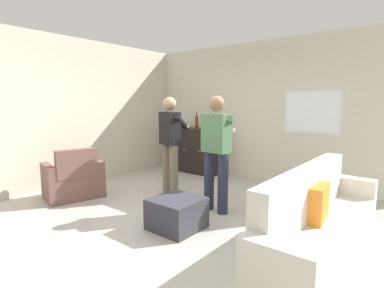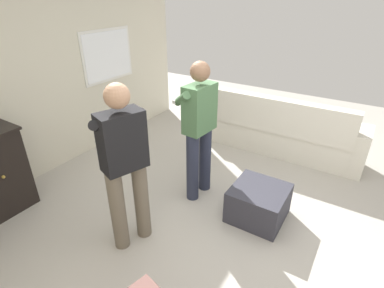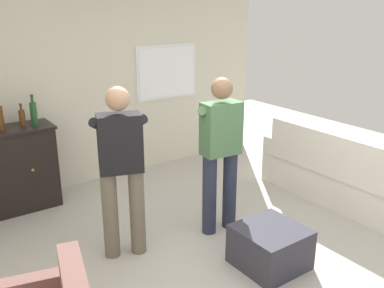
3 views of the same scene
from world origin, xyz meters
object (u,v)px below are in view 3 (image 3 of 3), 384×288
object	(u,v)px
person_standing_left	(121,165)
bottle_liquor_amber	(34,113)
bottle_wine_green	(0,118)
ottoman	(270,247)
bottle_spirits_clear	(22,117)
person_standing_right	(220,148)
sideboard_cabinet	(9,170)
couch	(350,181)

from	to	relation	value
person_standing_left	bottle_liquor_amber	bearing A→B (deg)	101.35
bottle_wine_green	ottoman	distance (m)	3.24
bottle_spirits_clear	person_standing_right	bearing A→B (deg)	-50.14
ottoman	bottle_spirits_clear	bearing A→B (deg)	119.14
sideboard_cabinet	person_standing_left	world-z (taller)	person_standing_left
bottle_spirits_clear	ottoman	xyz separation A→B (m)	(1.46, -2.62, -0.92)
bottle_wine_green	person_standing_right	bearing A→B (deg)	-45.28
sideboard_cabinet	person_standing_right	bearing A→B (deg)	-46.00
bottle_wine_green	person_standing_left	xyz separation A→B (m)	(0.69, -1.60, -0.22)
couch	person_standing_right	distance (m)	1.77
couch	person_standing_left	bearing A→B (deg)	165.74
couch	ottoman	xyz separation A→B (m)	(-1.63, -0.31, -0.15)
ottoman	person_standing_right	world-z (taller)	person_standing_right
couch	ottoman	size ratio (longest dim) A/B	4.22
person_standing_right	ottoman	bearing A→B (deg)	-92.83
ottoman	person_standing_right	bearing A→B (deg)	87.17
bottle_liquor_amber	person_standing_left	bearing A→B (deg)	-78.65
couch	bottle_wine_green	world-z (taller)	bottle_wine_green
bottle_wine_green	bottle_spirits_clear	xyz separation A→B (m)	(0.24, 0.04, -0.04)
couch	bottle_spirits_clear	size ratio (longest dim) A/B	9.37
person_standing_left	person_standing_right	size ratio (longest dim) A/B	1.00
person_standing_right	bottle_liquor_amber	bearing A→B (deg)	128.02
bottle_wine_green	ottoman	bearing A→B (deg)	-56.60
person_standing_right	bottle_wine_green	bearing A→B (deg)	134.72
sideboard_cabinet	ottoman	bearing A→B (deg)	-57.15
couch	person_standing_left	xyz separation A→B (m)	(-2.65, 0.67, 0.59)
sideboard_cabinet	person_standing_right	distance (m)	2.52
person_standing_left	bottle_wine_green	bearing A→B (deg)	113.31
bottle_spirits_clear	person_standing_left	world-z (taller)	person_standing_left
ottoman	sideboard_cabinet	bearing A→B (deg)	122.85
person_standing_left	person_standing_right	xyz separation A→B (m)	(1.05, -0.16, 0.00)
bottle_liquor_amber	ottoman	bearing A→B (deg)	-62.66
couch	bottle_liquor_amber	xyz separation A→B (m)	(-2.97, 2.27, 0.81)
sideboard_cabinet	ottoman	size ratio (longest dim) A/B	1.82
sideboard_cabinet	bottle_wine_green	size ratio (longest dim) A/B	2.91
couch	bottle_wine_green	size ratio (longest dim) A/B	6.74
couch	bottle_spirits_clear	bearing A→B (deg)	143.28
bottle_spirits_clear	ottoman	distance (m)	3.14
person_standing_left	person_standing_right	bearing A→B (deg)	-8.75
bottle_liquor_amber	person_standing_right	size ratio (longest dim) A/B	0.21
bottle_liquor_amber	person_standing_right	xyz separation A→B (m)	(1.38, -1.76, -0.22)
ottoman	person_standing_right	xyz separation A→B (m)	(0.04, 0.82, 0.74)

